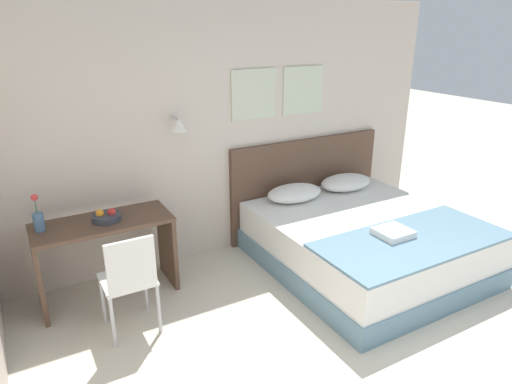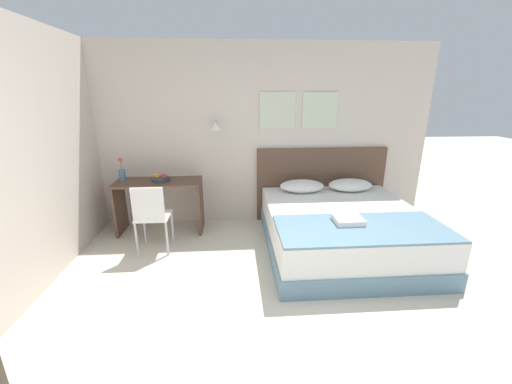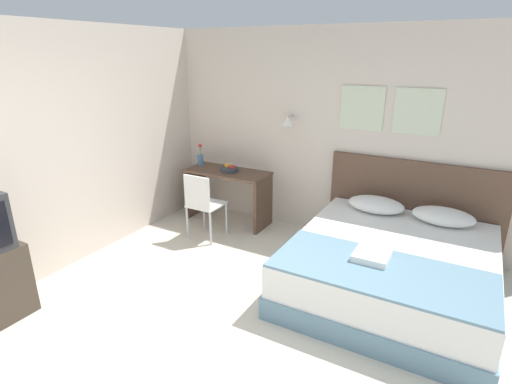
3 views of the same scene
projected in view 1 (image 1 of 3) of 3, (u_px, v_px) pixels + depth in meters
The scene contains 11 objects.
wall_back at pixel (223, 132), 4.78m from camera, with size 5.36×0.31×2.65m.
bed at pixel (365, 242), 4.72m from camera, with size 1.90×2.08×0.55m.
headboard at pixel (306, 185), 5.48m from camera, with size 2.02×0.06×1.14m.
pillow_left at pixel (294, 193), 5.06m from camera, with size 0.65×0.42×0.17m.
pillow_right at pixel (346, 182), 5.39m from camera, with size 0.65×0.42×0.17m.
throw_blanket at pixel (413, 240), 4.12m from camera, with size 1.84×0.83×0.02m.
folded_towel_near_foot at pixel (393, 233), 4.18m from camera, with size 0.31×0.29×0.06m.
desk at pixel (105, 244), 4.11m from camera, with size 1.19×0.52×0.76m.
desk_chair at pixel (130, 277), 3.59m from camera, with size 0.41×0.41×0.89m.
fruit_bowl at pixel (106, 217), 4.04m from camera, with size 0.25×0.25×0.11m.
flower_vase at pixel (38, 219), 3.81m from camera, with size 0.09×0.09×0.33m.
Camera 1 is at (-2.01, -1.40, 2.41)m, focal length 32.00 mm.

